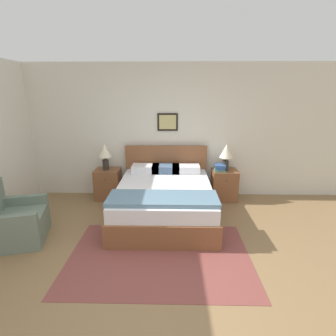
{
  "coord_description": "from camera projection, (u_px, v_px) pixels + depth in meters",
  "views": [
    {
      "loc": [
        0.26,
        -2.48,
        2.1
      ],
      "look_at": [
        0.18,
        1.46,
        0.92
      ],
      "focal_mm": 28.0,
      "sensor_mm": 36.0,
      "label": 1
    }
  ],
  "objects": [
    {
      "name": "ground_plane",
      "position": [
        150.0,
        282.0,
        2.98
      ],
      "size": [
        16.0,
        16.0,
        0.0
      ],
      "primitive_type": "plane",
      "color": "olive"
    },
    {
      "name": "wall_back",
      "position": [
        160.0,
        132.0,
        5.18
      ],
      "size": [
        7.54,
        0.09,
        2.6
      ],
      "color": "silver",
      "rests_on": "ground_plane"
    },
    {
      "name": "area_rug_main",
      "position": [
        160.0,
        256.0,
        3.44
      ],
      "size": [
        2.36,
        1.61,
        0.01
      ],
      "color": "brown",
      "rests_on": "ground_plane"
    },
    {
      "name": "bed",
      "position": [
        165.0,
        199.0,
        4.45
      ],
      "size": [
        1.61,
        1.99,
        1.05
      ],
      "color": "brown",
      "rests_on": "ground_plane"
    },
    {
      "name": "armchair",
      "position": [
        14.0,
        222.0,
        3.74
      ],
      "size": [
        0.89,
        0.94,
        0.86
      ],
      "rotation": [
        0.0,
        0.0,
        -1.31
      ],
      "color": "slate",
      "rests_on": "ground_plane"
    },
    {
      "name": "nightstand_near_window",
      "position": [
        108.0,
        184.0,
        5.22
      ],
      "size": [
        0.48,
        0.43,
        0.6
      ],
      "color": "brown",
      "rests_on": "ground_plane"
    },
    {
      "name": "nightstand_by_door",
      "position": [
        224.0,
        185.0,
        5.17
      ],
      "size": [
        0.48,
        0.43,
        0.6
      ],
      "color": "brown",
      "rests_on": "ground_plane"
    },
    {
      "name": "table_lamp_near_window",
      "position": [
        105.0,
        153.0,
        5.03
      ],
      "size": [
        0.25,
        0.25,
        0.51
      ],
      "color": "#2D2823",
      "rests_on": "nightstand_near_window"
    },
    {
      "name": "table_lamp_by_door",
      "position": [
        226.0,
        153.0,
        4.98
      ],
      "size": [
        0.25,
        0.25,
        0.51
      ],
      "color": "#2D2823",
      "rests_on": "nightstand_by_door"
    },
    {
      "name": "book_thick_bottom",
      "position": [
        220.0,
        170.0,
        5.04
      ],
      "size": [
        0.22,
        0.26,
        0.04
      ],
      "rotation": [
        0.0,
        0.0,
        -0.03
      ],
      "color": "#4C7551",
      "rests_on": "nightstand_by_door"
    },
    {
      "name": "book_hardcover_middle",
      "position": [
        220.0,
        168.0,
        5.03
      ],
      "size": [
        0.22,
        0.26,
        0.04
      ],
      "rotation": [
        0.0,
        0.0,
        -0.17
      ],
      "color": "#335693",
      "rests_on": "book_thick_bottom"
    },
    {
      "name": "book_novel_upper",
      "position": [
        220.0,
        166.0,
        5.02
      ],
      "size": [
        0.18,
        0.24,
        0.03
      ],
      "rotation": [
        0.0,
        0.0,
        -0.01
      ],
      "color": "#335693",
      "rests_on": "book_hardcover_middle"
    },
    {
      "name": "book_slim_near_top",
      "position": [
        220.0,
        165.0,
        5.01
      ],
      "size": [
        0.24,
        0.27,
        0.03
      ],
      "rotation": [
        0.0,
        0.0,
        -0.15
      ],
      "color": "#335693",
      "rests_on": "book_novel_upper"
    }
  ]
}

